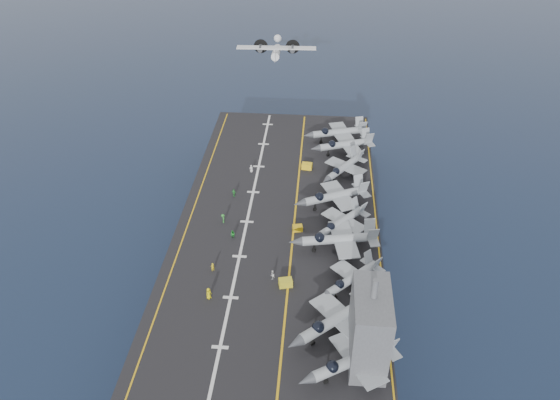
# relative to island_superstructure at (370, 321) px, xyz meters

# --- Properties ---
(ground) EXTENTS (500.00, 500.00, 0.00)m
(ground) POSITION_rel_island_superstructure_xyz_m (-15.00, 30.00, -17.90)
(ground) COLOR #142135
(ground) RESTS_ON ground
(hull) EXTENTS (36.00, 90.00, 10.00)m
(hull) POSITION_rel_island_superstructure_xyz_m (-15.00, 30.00, -12.90)
(hull) COLOR #56595E
(hull) RESTS_ON ground
(flight_deck) EXTENTS (38.00, 92.00, 0.40)m
(flight_deck) POSITION_rel_island_superstructure_xyz_m (-15.00, 30.00, -7.70)
(flight_deck) COLOR black
(flight_deck) RESTS_ON hull
(foul_line) EXTENTS (0.35, 90.00, 0.02)m
(foul_line) POSITION_rel_island_superstructure_xyz_m (-12.00, 30.00, -7.48)
(foul_line) COLOR gold
(foul_line) RESTS_ON flight_deck
(landing_centerline) EXTENTS (0.50, 90.00, 0.02)m
(landing_centerline) POSITION_rel_island_superstructure_xyz_m (-21.00, 30.00, -7.48)
(landing_centerline) COLOR silver
(landing_centerline) RESTS_ON flight_deck
(deck_edge_port) EXTENTS (0.25, 90.00, 0.02)m
(deck_edge_port) POSITION_rel_island_superstructure_xyz_m (-32.00, 30.00, -7.48)
(deck_edge_port) COLOR gold
(deck_edge_port) RESTS_ON flight_deck
(deck_edge_stbd) EXTENTS (0.25, 90.00, 0.02)m
(deck_edge_stbd) POSITION_rel_island_superstructure_xyz_m (3.50, 30.00, -7.48)
(deck_edge_stbd) COLOR gold
(deck_edge_stbd) RESTS_ON flight_deck
(island_superstructure) EXTENTS (5.00, 10.00, 15.00)m
(island_superstructure) POSITION_rel_island_superstructure_xyz_m (0.00, 0.00, 0.00)
(island_superstructure) COLOR #56595E
(island_superstructure) RESTS_ON flight_deck
(fighter_jet_0) EXTENTS (17.88, 16.20, 5.17)m
(fighter_jet_0) POSITION_rel_island_superstructure_xyz_m (-2.02, -2.73, -4.91)
(fighter_jet_0) COLOR #9198A0
(fighter_jet_0) RESTS_ON flight_deck
(fighter_jet_1) EXTENTS (18.74, 18.21, 5.46)m
(fighter_jet_1) POSITION_rel_island_superstructure_xyz_m (-4.28, 4.46, -4.77)
(fighter_jet_1) COLOR gray
(fighter_jet_1) RESTS_ON flight_deck
(fighter_jet_2) EXTENTS (15.29, 15.24, 4.50)m
(fighter_jet_2) POSITION_rel_island_superstructure_xyz_m (-1.68, 13.76, -5.25)
(fighter_jet_2) COLOR #949EA5
(fighter_jet_2) RESTS_ON flight_deck
(fighter_jet_3) EXTENTS (17.30, 13.13, 5.43)m
(fighter_jet_3) POSITION_rel_island_superstructure_xyz_m (-3.76, 23.13, -4.78)
(fighter_jet_3) COLOR gray
(fighter_jet_3) RESTS_ON flight_deck
(fighter_jet_4) EXTENTS (15.42, 15.76, 4.60)m
(fighter_jet_4) POSITION_rel_island_superstructure_xyz_m (-3.23, 28.58, -5.20)
(fighter_jet_4) COLOR gray
(fighter_jet_4) RESTS_ON flight_deck
(fighter_jet_5) EXTENTS (18.08, 15.60, 5.29)m
(fighter_jet_5) POSITION_rel_island_superstructure_xyz_m (-4.40, 36.45, -4.86)
(fighter_jet_5) COLOR #99A0A7
(fighter_jet_5) RESTS_ON flight_deck
(fighter_jet_6) EXTENTS (15.01, 16.12, 4.66)m
(fighter_jet_6) POSITION_rel_island_superstructure_xyz_m (-2.52, 47.57, -5.17)
(fighter_jet_6) COLOR #9AA1AA
(fighter_jet_6) RESTS_ON flight_deck
(fighter_jet_7) EXTENTS (17.02, 14.12, 5.06)m
(fighter_jet_7) POSITION_rel_island_superstructure_xyz_m (-2.06, 57.22, -4.97)
(fighter_jet_7) COLOR gray
(fighter_jet_7) RESTS_ON flight_deck
(fighter_jet_8) EXTENTS (17.21, 13.87, 5.20)m
(fighter_jet_8) POSITION_rel_island_superstructure_xyz_m (-3.57, 62.80, -4.90)
(fighter_jet_8) COLOR #8D949B
(fighter_jet_8) RESTS_ON flight_deck
(tow_cart_a) EXTENTS (2.47, 1.90, 1.31)m
(tow_cart_a) POSITION_rel_island_superstructure_xyz_m (-12.41, 13.45, -6.84)
(tow_cart_a) COLOR gold
(tow_cart_a) RESTS_ON flight_deck
(tow_cart_b) EXTENTS (2.02, 1.54, 1.09)m
(tow_cart_b) POSITION_rel_island_superstructure_xyz_m (-11.26, 28.16, -6.96)
(tow_cart_b) COLOR gold
(tow_cart_b) RESTS_ON flight_deck
(tow_cart_c) EXTENTS (2.35, 1.67, 1.33)m
(tow_cart_c) POSITION_rel_island_superstructure_xyz_m (-10.41, 49.96, -6.84)
(tow_cart_c) COLOR yellow
(tow_cart_c) RESTS_ON flight_deck
(crew_0) EXTENTS (1.37, 1.49, 2.07)m
(crew_0) POSITION_rel_island_superstructure_xyz_m (-24.42, 9.64, -6.47)
(crew_0) COLOR yellow
(crew_0) RESTS_ON flight_deck
(crew_1) EXTENTS (1.20, 1.18, 1.69)m
(crew_1) POSITION_rel_island_superstructure_xyz_m (-24.97, 16.03, -6.66)
(crew_1) COLOR gold
(crew_1) RESTS_ON flight_deck
(crew_2) EXTENTS (1.24, 1.13, 1.72)m
(crew_2) POSITION_rel_island_superstructure_xyz_m (-22.89, 24.91, -6.64)
(crew_2) COLOR #1A8226
(crew_2) RESTS_ON flight_deck
(crew_3) EXTENTS (0.99, 1.27, 1.87)m
(crew_3) POSITION_rel_island_superstructure_xyz_m (-25.44, 29.46, -6.57)
(crew_3) COLOR #2A882C
(crew_3) RESTS_ON flight_deck
(crew_4) EXTENTS (1.20, 0.95, 1.76)m
(crew_4) POSITION_rel_island_superstructure_xyz_m (-24.68, 38.16, -6.62)
(crew_4) COLOR #268C33
(crew_4) RESTS_ON flight_deck
(crew_5) EXTENTS (1.17, 0.95, 1.69)m
(crew_5) POSITION_rel_island_superstructure_xyz_m (-22.33, 47.67, -6.65)
(crew_5) COLOR silver
(crew_5) RESTS_ON flight_deck
(crew_7) EXTENTS (1.17, 1.26, 1.75)m
(crew_7) POSITION_rel_island_superstructure_xyz_m (-14.73, 14.90, -6.62)
(crew_7) COLOR silver
(crew_7) RESTS_ON flight_deck
(transport_plane) EXTENTS (20.94, 14.70, 4.83)m
(transport_plane) POSITION_rel_island_superstructure_xyz_m (-20.10, 85.13, 5.55)
(transport_plane) COLOR #BABCBF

